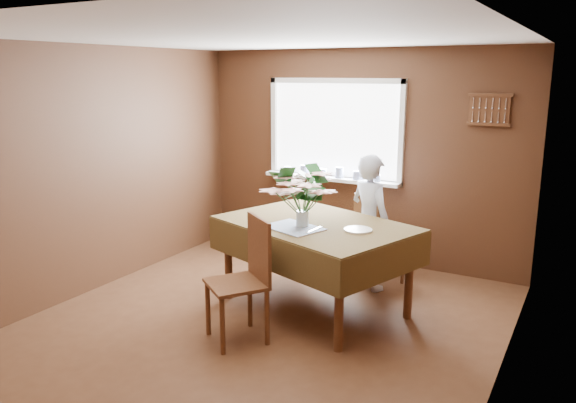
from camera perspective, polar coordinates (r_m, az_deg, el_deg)
The scene contains 15 objects.
floor at distance 5.13m, azimuth -3.07°, elevation -12.73°, with size 4.50×4.50×0.00m, color #4C2C1A.
ceiling at distance 4.63m, azimuth -3.46°, elevation 16.35°, with size 4.50×4.50×0.00m, color white.
wall_back at distance 6.71m, azimuth 7.12°, elevation 4.52°, with size 4.00×4.00×0.00m, color brown.
wall_front at distance 3.14m, azimuth -25.95°, elevation -6.50°, with size 4.00×4.00×0.00m, color brown.
wall_left at distance 6.02m, azimuth -19.56°, elevation 2.91°, with size 4.50×4.50×0.00m, color brown.
wall_right at distance 4.05m, azimuth 21.41°, elevation -1.88°, with size 4.50×4.50×0.00m, color brown.
window_assembly at distance 6.76m, azimuth 4.61°, elevation 5.51°, with size 1.72×0.20×1.22m.
spoon_rack at distance 6.22m, azimuth 19.77°, elevation 8.77°, with size 0.44×0.05×0.33m.
dining_table at distance 5.30m, azimuth 2.76°, elevation -3.25°, with size 2.05×1.69×0.86m.
chair_far at distance 6.05m, azimuth 8.73°, elevation -3.46°, with size 0.57×0.57×0.97m.
chair_near at distance 4.76m, azimuth -4.26°, elevation -7.45°, with size 0.63×0.63×1.05m.
seated_woman at distance 5.88m, azimuth 8.35°, elevation -2.07°, with size 0.52×0.34×1.42m, color white.
flower_bouquet at distance 5.05m, azimuth 1.50°, elevation 1.09°, with size 0.60×0.60×0.51m.
side_plate at distance 5.04m, azimuth 7.13°, elevation -2.87°, with size 0.25×0.25×0.01m, color white.
table_knife at distance 4.99m, azimuth 2.62°, elevation -2.88°, with size 0.02×0.25×0.00m, color silver.
Camera 1 is at (2.49, -3.90, 2.23)m, focal length 35.00 mm.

